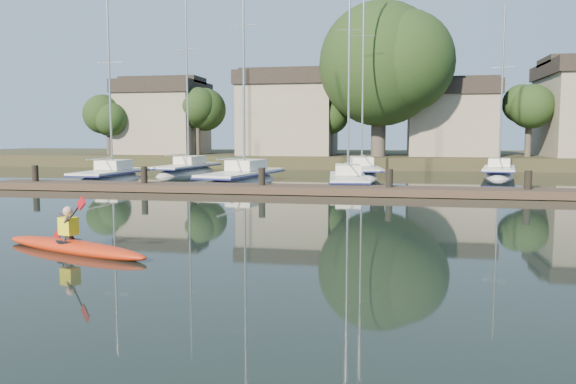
% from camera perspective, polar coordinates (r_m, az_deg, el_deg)
% --- Properties ---
extents(ground, '(160.00, 160.00, 0.00)m').
position_cam_1_polar(ground, '(12.73, -3.74, -6.70)').
color(ground, black).
rests_on(ground, ground).
extents(kayak, '(4.63, 2.20, 1.50)m').
position_cam_1_polar(kayak, '(14.26, -21.03, -4.96)').
color(kayak, red).
rests_on(kayak, ground).
extents(dock, '(34.00, 2.00, 1.80)m').
position_cam_1_polar(dock, '(26.35, 3.70, 0.24)').
color(dock, '#463228').
rests_on(dock, ground).
extents(sailboat_0, '(2.26, 7.79, 12.33)m').
position_cam_1_polar(sailboat_0, '(35.51, -17.54, 0.76)').
color(sailboat_0, silver).
rests_on(sailboat_0, ground).
extents(sailboat_1, '(3.85, 9.68, 15.41)m').
position_cam_1_polar(sailboat_1, '(32.35, -4.62, 0.54)').
color(sailboat_1, silver).
rests_on(sailboat_1, ground).
extents(sailboat_2, '(2.90, 8.78, 14.26)m').
position_cam_1_polar(sailboat_2, '(30.43, 6.10, 0.25)').
color(sailboat_2, silver).
rests_on(sailboat_2, ground).
extents(sailboat_5, '(3.09, 9.36, 15.22)m').
position_cam_1_polar(sailboat_5, '(41.26, -10.20, 1.63)').
color(sailboat_5, silver).
rests_on(sailboat_5, ground).
extents(sailboat_6, '(3.52, 10.45, 16.30)m').
position_cam_1_polar(sailboat_6, '(39.37, 7.52, 1.47)').
color(sailboat_6, silver).
rests_on(sailboat_6, ground).
extents(sailboat_7, '(3.49, 8.05, 12.58)m').
position_cam_1_polar(sailboat_7, '(40.38, 20.60, 1.26)').
color(sailboat_7, silver).
rests_on(sailboat_7, ground).
extents(shore, '(90.00, 25.25, 12.75)m').
position_cam_1_polar(shore, '(52.36, 8.87, 6.26)').
color(shore, '#2A361B').
rests_on(shore, ground).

